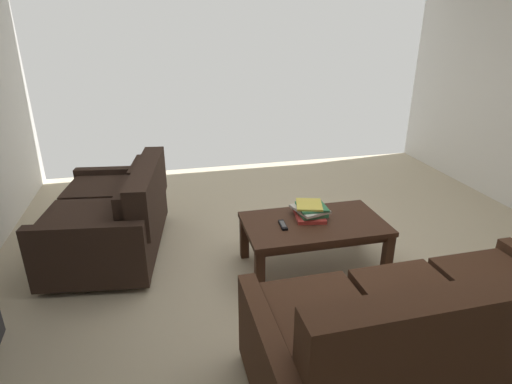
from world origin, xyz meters
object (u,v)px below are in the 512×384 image
at_px(sofa_main, 427,336).
at_px(coffee_table, 314,229).
at_px(book_stack, 310,211).
at_px(loveseat_near, 114,216).
at_px(tv_remote, 283,225).

distance_m(sofa_main, coffee_table, 1.35).
xyz_separation_m(sofa_main, book_stack, (0.15, -1.44, 0.11)).
xyz_separation_m(coffee_table, book_stack, (0.00, -0.10, 0.12)).
xyz_separation_m(loveseat_near, coffee_table, (-1.62, 0.66, 0.01)).
bearing_deg(sofa_main, coffee_table, -83.93).
xyz_separation_m(loveseat_near, tv_remote, (-1.35, 0.67, 0.09)).
bearing_deg(loveseat_near, coffee_table, 158.02).
bearing_deg(coffee_table, loveseat_near, -21.98).
bearing_deg(tv_remote, book_stack, -156.75).
distance_m(loveseat_near, coffee_table, 1.75).
xyz_separation_m(sofa_main, coffee_table, (0.14, -1.34, -0.01)).
distance_m(book_stack, tv_remote, 0.30).
bearing_deg(tv_remote, sofa_main, 107.40).
height_order(sofa_main, book_stack, sofa_main).
bearing_deg(book_stack, loveseat_near, -18.93).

